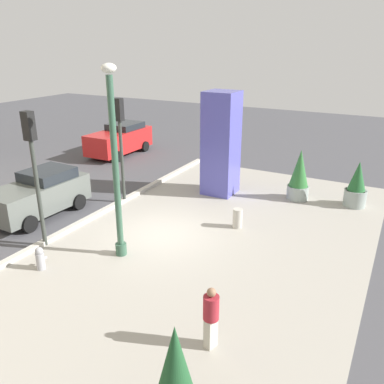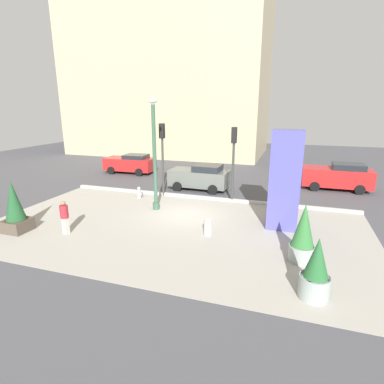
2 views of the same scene
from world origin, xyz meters
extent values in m
plane|color=#47474C|center=(0.00, 4.00, 0.00)|extent=(60.00, 60.00, 0.00)
cube|color=#9E998E|center=(0.00, -2.00, 0.00)|extent=(18.00, 10.00, 0.02)
cube|color=#B7B2A8|center=(0.00, 3.12, 0.08)|extent=(18.00, 0.24, 0.16)
cylinder|color=#335642|center=(-1.91, 0.35, 0.20)|extent=(0.36, 0.36, 0.40)
cylinder|color=#335642|center=(-1.91, 0.35, 2.84)|extent=(0.20, 0.20, 5.68)
ellipsoid|color=silver|center=(-1.91, 0.35, 5.86)|extent=(0.44, 0.44, 0.28)
cube|color=#4C4CAD|center=(4.90, -0.07, 2.30)|extent=(1.38, 1.38, 4.59)
cylinder|color=gray|center=(6.11, -5.77, 0.36)|extent=(0.92, 0.92, 0.73)
cylinder|color=#382819|center=(6.11, -5.77, 0.71)|extent=(0.85, 0.85, 0.04)
cone|color=#235B2D|center=(6.11, -5.77, 1.34)|extent=(0.73, 0.73, 1.23)
cone|color=#1E4C28|center=(-6.69, -4.54, 1.49)|extent=(0.88, 0.88, 1.82)
cylinder|color=gray|center=(5.76, -3.44, 0.31)|extent=(0.94, 0.94, 0.62)
cylinder|color=#382819|center=(5.76, -3.44, 0.60)|extent=(0.86, 0.86, 0.04)
cone|color=#2D6B33|center=(5.76, -3.44, 1.43)|extent=(0.83, 0.83, 1.62)
cylinder|color=#99999E|center=(-3.81, 1.95, 0.28)|extent=(0.26, 0.26, 0.55)
sphere|color=#99999E|center=(-3.81, 1.95, 0.63)|extent=(0.24, 0.24, 0.24)
cylinder|color=#99999E|center=(-3.64, 1.95, 0.30)|extent=(0.12, 0.10, 0.10)
cylinder|color=#B2ADA3|center=(1.80, -2.21, 0.38)|extent=(0.36, 0.36, 0.75)
cylinder|color=#333833|center=(1.85, 3.08, 1.77)|extent=(0.14, 0.14, 3.54)
cube|color=black|center=(1.85, 3.08, 3.99)|extent=(0.28, 0.32, 0.90)
sphere|color=red|center=(1.85, 3.25, 3.99)|extent=(0.18, 0.18, 0.18)
cylinder|color=#333833|center=(-2.62, 3.05, 1.83)|extent=(0.14, 0.14, 3.67)
cube|color=black|center=(-2.62, 3.05, 4.12)|extent=(0.28, 0.32, 0.90)
sphere|color=yellow|center=(-2.62, 3.22, 4.12)|extent=(0.18, 0.18, 0.18)
cube|color=#565B56|center=(-0.89, 5.21, 0.81)|extent=(4.06, 1.92, 1.08)
cube|color=#1E2328|center=(-0.28, 5.20, 1.55)|extent=(1.85, 1.65, 0.41)
cylinder|color=black|center=(-2.15, 4.34, 0.32)|extent=(0.65, 0.24, 0.64)
cylinder|color=black|center=(0.33, 4.27, 0.32)|extent=(0.65, 0.24, 0.64)
cylinder|color=black|center=(0.38, 6.09, 0.32)|extent=(0.65, 0.24, 0.64)
cube|color=red|center=(8.08, 8.17, 0.88)|extent=(4.46, 1.87, 1.21)
cube|color=#1E2328|center=(8.75, 8.16, 1.66)|extent=(2.01, 1.64, 0.37)
cylinder|color=black|center=(6.70, 7.24, 0.32)|extent=(0.64, 0.22, 0.64)
cylinder|color=black|center=(6.70, 9.10, 0.32)|extent=(0.64, 0.22, 0.64)
cylinder|color=black|center=(9.46, 7.23, 0.32)|extent=(0.64, 0.22, 0.64)
cylinder|color=black|center=(9.47, 9.09, 0.32)|extent=(0.64, 0.22, 0.64)
cube|color=#B2AD9E|center=(-4.36, -4.08, 0.39)|extent=(0.32, 0.27, 0.77)
cylinder|color=maroon|center=(-4.36, -4.08, 1.06)|extent=(0.44, 0.44, 0.58)
sphere|color=#8C664C|center=(-4.36, -4.08, 1.46)|extent=(0.21, 0.21, 0.21)
camera|label=1|loc=(-11.08, -7.22, 6.55)|focal=37.71mm
camera|label=2|loc=(5.21, -14.79, 5.66)|focal=29.18mm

